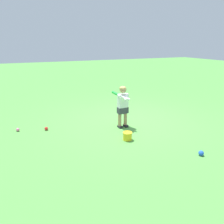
{
  "coord_description": "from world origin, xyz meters",
  "views": [
    {
      "loc": [
        -4.99,
        2.79,
        2.13
      ],
      "look_at": [
        -0.31,
        0.68,
        0.45
      ],
      "focal_mm": 34.6,
      "sensor_mm": 36.0,
      "label": 1
    }
  ],
  "objects": [
    {
      "name": "child_batter",
      "position": [
        -0.31,
        0.39,
        0.65
      ],
      "size": [
        0.61,
        0.33,
        1.08
      ],
      "color": "#232328",
      "rests_on": "ground"
    },
    {
      "name": "play_ball_near_batter",
      "position": [
        0.28,
        2.24,
        0.04
      ],
      "size": [
        0.09,
        0.09,
        0.09
      ],
      "primitive_type": "sphere",
      "color": "red",
      "rests_on": "ground"
    },
    {
      "name": "play_ball_behind_batter",
      "position": [
        -2.28,
        -0.34,
        0.05
      ],
      "size": [
        0.1,
        0.1,
        0.1
      ],
      "primitive_type": "sphere",
      "color": "blue",
      "rests_on": "ground"
    },
    {
      "name": "play_ball_midfield",
      "position": [
        1.94,
        -0.96,
        0.04
      ],
      "size": [
        0.07,
        0.07,
        0.07
      ],
      "primitive_type": "sphere",
      "color": "purple",
      "rests_on": "ground"
    },
    {
      "name": "ground_plane",
      "position": [
        0.0,
        0.0,
        0.0
      ],
      "size": [
        40.0,
        40.0,
        0.0
      ],
      "primitive_type": "plane",
      "color": "#519942"
    },
    {
      "name": "toy_bucket",
      "position": [
        -1.06,
        0.64,
        0.1
      ],
      "size": [
        0.22,
        0.22,
        0.19
      ],
      "color": "yellow",
      "rests_on": "ground"
    },
    {
      "name": "play_ball_center_lawn",
      "position": [
        0.5,
        2.89,
        0.04
      ],
      "size": [
        0.08,
        0.08,
        0.08
      ],
      "primitive_type": "sphere",
      "color": "pink",
      "rests_on": "ground"
    }
  ]
}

